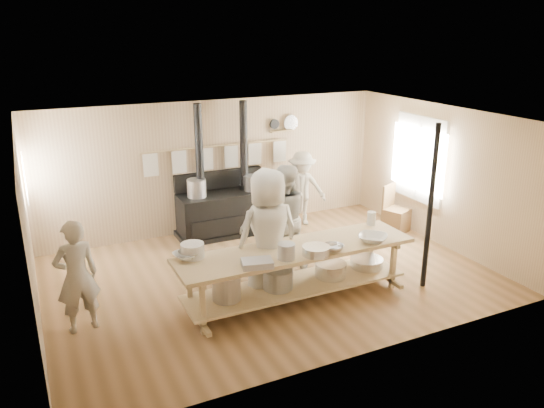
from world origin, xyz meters
The scene contains 24 objects.
ground centered at (0.00, 0.00, 0.00)m, with size 7.00×7.00×0.00m, color brown.
room_shell centered at (0.00, 0.00, 1.62)m, with size 7.00×7.00×7.00m.
window_right centered at (3.47, 0.60, 1.50)m, with size 0.09×1.50×1.65m.
left_opening centered at (-3.45, 2.00, 1.60)m, with size 0.00×0.90×0.90m.
stove centered at (-0.01, 2.12, 0.52)m, with size 1.90×0.75×2.60m.
towel_rail centered at (0.00, 2.40, 1.56)m, with size 3.00×0.04×0.47m.
back_wall_shelf centered at (1.46, 2.43, 2.00)m, with size 0.63×0.14×0.32m.
prep_table centered at (-0.01, -0.90, 0.52)m, with size 3.60×0.90×0.85m.
support_post centered at (2.05, -1.35, 1.30)m, with size 0.08×0.08×2.60m, color black.
cook_far_left centered at (-2.99, -0.37, 0.79)m, with size 0.57×0.38×1.57m, color #ADA899.
cook_left centered at (0.36, 0.22, 0.91)m, with size 0.88×0.69×1.81m, color #ADA899.
cook_center centered at (-0.32, -0.61, 1.00)m, with size 0.98×0.64×2.01m, color #ADA899.
cook_right centered at (0.03, 0.17, 0.78)m, with size 0.91×0.38×1.55m, color #ADA899.
cook_by_window centered at (1.64, 1.95, 0.77)m, with size 1.00×0.57×1.54m, color #ADA899.
chair centered at (3.14, 0.78, 0.28)m, with size 0.58×0.58×0.95m.
bowl_white_a centered at (-1.55, -0.57, 0.89)m, with size 0.36×0.36×0.09m, color silver.
bowl_steel_a centered at (-1.50, -0.57, 0.90)m, with size 0.34×0.34×0.11m, color silver.
bowl_white_b centered at (1.15, -1.17, 0.90)m, with size 0.43×0.43×0.10m, color silver.
bowl_steel_b centered at (0.42, -1.23, 0.90)m, with size 0.31×0.31×0.10m, color silver.
roasting_pan centered at (-0.77, -1.23, 0.90)m, with size 0.42×0.28×0.09m, color #B2B2B7.
mixing_bowl_large centered at (0.14, -1.23, 0.91)m, with size 0.40×0.40×0.13m, color silver.
bucket_galv centered at (-0.31, -1.18, 0.96)m, with size 0.25×0.25×0.23m, color gray.
deep_bowl_enamel centered at (-1.46, -0.57, 0.95)m, with size 0.33×0.33×0.21m, color silver.
pitcher centered at (1.55, -0.57, 0.96)m, with size 0.14×0.14×0.22m, color silver.
Camera 1 is at (-3.38, -7.18, 3.89)m, focal length 35.00 mm.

